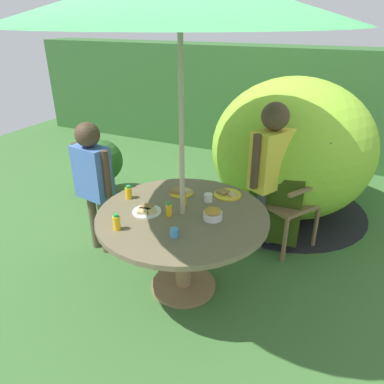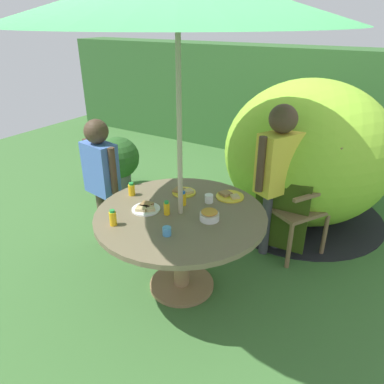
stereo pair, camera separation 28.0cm
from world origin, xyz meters
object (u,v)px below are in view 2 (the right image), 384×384
(child_in_blue_shirt, at_px, (101,169))
(plate_far_left, at_px, (230,196))
(garden_table, at_px, (181,228))
(potted_plant, at_px, (119,160))
(plate_center_back, at_px, (146,208))
(juice_bottle_near_left, at_px, (132,189))
(juice_bottle_center_front, at_px, (183,199))
(plate_front_edge, at_px, (184,192))
(cup_far, at_px, (209,199))
(juice_bottle_near_right, at_px, (167,208))
(child_in_yellow_shirt, at_px, (278,163))
(dome_tent, at_px, (307,153))
(snack_bowl, at_px, (209,215))
(wooden_chair, at_px, (304,192))
(cup_near, at_px, (167,231))
(juice_bottle_far_right, at_px, (113,218))

(child_in_blue_shirt, xyz_separation_m, plate_far_left, (1.16, 0.28, -0.09))
(garden_table, height_order, potted_plant, garden_table)
(potted_plant, distance_m, plate_center_back, 1.94)
(juice_bottle_near_left, xyz_separation_m, juice_bottle_center_front, (0.46, 0.08, 0.00))
(garden_table, height_order, plate_front_edge, plate_front_edge)
(juice_bottle_near_left, relative_size, cup_far, 1.64)
(child_in_blue_shirt, distance_m, juice_bottle_near_right, 0.92)
(child_in_yellow_shirt, relative_size, juice_bottle_near_left, 12.67)
(plate_far_left, bearing_deg, child_in_blue_shirt, -166.60)
(child_in_yellow_shirt, height_order, plate_front_edge, child_in_yellow_shirt)
(dome_tent, xyz_separation_m, potted_plant, (-2.15, -0.56, -0.33))
(snack_bowl, distance_m, plate_far_left, 0.41)
(garden_table, distance_m, cup_far, 0.32)
(child_in_yellow_shirt, relative_size, cup_far, 20.77)
(snack_bowl, relative_size, plate_center_back, 0.66)
(wooden_chair, distance_m, cup_near, 1.50)
(juice_bottle_far_right, bearing_deg, child_in_blue_shirt, 139.78)
(snack_bowl, distance_m, plate_center_back, 0.50)
(wooden_chair, distance_m, plate_center_back, 1.48)
(garden_table, xyz_separation_m, juice_bottle_near_left, (-0.51, 0.04, 0.18))
(child_in_yellow_shirt, distance_m, plate_front_edge, 0.85)
(plate_center_back, distance_m, juice_bottle_far_right, 0.31)
(dome_tent, relative_size, cup_near, 31.82)
(potted_plant, bearing_deg, plate_far_left, -21.07)
(juice_bottle_far_right, bearing_deg, dome_tent, 70.12)
(juice_bottle_far_right, bearing_deg, plate_center_back, 79.42)
(dome_tent, height_order, potted_plant, dome_tent)
(dome_tent, bearing_deg, child_in_yellow_shirt, -95.36)
(dome_tent, distance_m, juice_bottle_near_right, 1.87)
(garden_table, bearing_deg, cup_near, -73.50)
(snack_bowl, xyz_separation_m, cup_near, (-0.14, -0.33, -0.01))
(plate_far_left, bearing_deg, garden_table, -114.66)
(snack_bowl, bearing_deg, juice_bottle_center_front, 161.29)
(juice_bottle_far_right, bearing_deg, juice_bottle_near_right, 54.41)
(plate_front_edge, bearing_deg, child_in_blue_shirt, -169.87)
(snack_bowl, xyz_separation_m, juice_bottle_near_left, (-0.74, 0.02, 0.01))
(dome_tent, relative_size, child_in_yellow_shirt, 1.37)
(plate_front_edge, xyz_separation_m, juice_bottle_far_right, (-0.14, -0.69, 0.04))
(dome_tent, bearing_deg, juice_bottle_near_left, -123.35)
(dome_tent, bearing_deg, juice_bottle_near_right, -110.04)
(juice_bottle_near_left, bearing_deg, dome_tent, 60.14)
(juice_bottle_near_left, bearing_deg, child_in_blue_shirt, 165.81)
(child_in_yellow_shirt, height_order, juice_bottle_far_right, child_in_yellow_shirt)
(child_in_blue_shirt, height_order, juice_bottle_center_front, child_in_blue_shirt)
(child_in_yellow_shirt, distance_m, snack_bowl, 0.89)
(plate_center_back, height_order, juice_bottle_near_right, juice_bottle_near_right)
(potted_plant, distance_m, cup_near, 2.33)
(dome_tent, bearing_deg, plate_front_edge, -117.09)
(snack_bowl, height_order, juice_bottle_near_right, juice_bottle_near_right)
(dome_tent, distance_m, plate_front_edge, 1.56)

